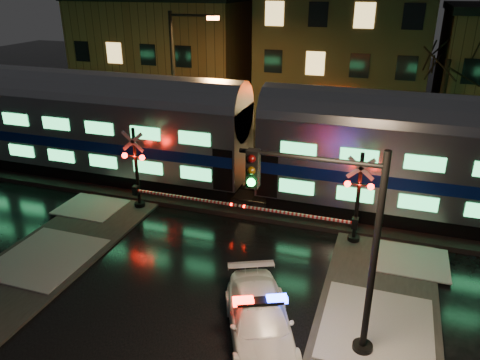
% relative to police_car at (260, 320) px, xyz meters
% --- Properties ---
extents(ground, '(120.00, 120.00, 0.00)m').
position_rel_police_car_xyz_m(ground, '(-3.00, 4.56, -0.70)').
color(ground, black).
rests_on(ground, ground).
extents(ballast, '(90.00, 4.20, 0.24)m').
position_rel_police_car_xyz_m(ballast, '(-3.00, 9.56, -0.58)').
color(ballast, black).
rests_on(ballast, ground).
extents(building_left, '(14.00, 10.00, 9.00)m').
position_rel_police_car_xyz_m(building_left, '(-16.00, 26.56, 3.80)').
color(building_left, '#533620').
rests_on(building_left, ground).
extents(building_mid, '(12.00, 11.00, 11.50)m').
position_rel_police_car_xyz_m(building_mid, '(-1.00, 27.06, 5.05)').
color(building_mid, brown).
rests_on(building_mid, ground).
extents(train, '(51.00, 3.12, 5.92)m').
position_rel_police_car_xyz_m(train, '(-3.13, 9.56, 2.68)').
color(train, black).
rests_on(train, ballast).
extents(police_car, '(3.76, 5.17, 1.55)m').
position_rel_police_car_xyz_m(police_car, '(0.00, 0.00, 0.00)').
color(police_car, white).
rests_on(police_car, ground).
extents(crossing_signal_right, '(5.83, 0.66, 4.13)m').
position_rel_police_car_xyz_m(crossing_signal_right, '(1.84, 6.87, 1.01)').
color(crossing_signal_right, black).
rests_on(crossing_signal_right, ground).
extents(crossing_signal_left, '(5.87, 0.66, 4.16)m').
position_rel_police_car_xyz_m(crossing_signal_left, '(-7.90, 6.87, 1.02)').
color(crossing_signal_left, black).
rests_on(crossing_signal_left, ground).
extents(traffic_light, '(4.23, 0.74, 6.54)m').
position_rel_police_car_xyz_m(traffic_light, '(2.12, 0.35, 2.78)').
color(traffic_light, black).
rests_on(traffic_light, ground).
extents(streetlight, '(2.99, 0.31, 8.94)m').
position_rel_police_car_xyz_m(streetlight, '(-9.01, 13.56, 4.45)').
color(streetlight, black).
rests_on(streetlight, ground).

